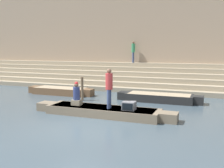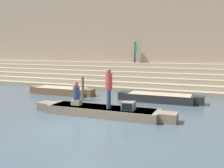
# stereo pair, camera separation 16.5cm
# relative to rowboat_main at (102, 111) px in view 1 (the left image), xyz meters

# --- Properties ---
(ground_plane) EXTENTS (120.00, 120.00, 0.00)m
(ground_plane) POSITION_rel_rowboat_main_xyz_m (0.04, -1.98, -0.21)
(ground_plane) COLOR #3D4C56
(ghat_steps) EXTENTS (36.00, 3.58, 1.93)m
(ghat_steps) POSITION_rel_rowboat_main_xyz_m (0.04, 8.64, 0.49)
(ghat_steps) COLOR gray
(ghat_steps) RESTS_ON ground
(back_wall) EXTENTS (34.20, 1.28, 8.63)m
(back_wall) POSITION_rel_rowboat_main_xyz_m (0.04, 10.53, 4.08)
(back_wall) COLOR tan
(back_wall) RESTS_ON ground
(rowboat_main) EXTENTS (6.67, 1.40, 0.39)m
(rowboat_main) POSITION_rel_rowboat_main_xyz_m (0.00, 0.00, 0.00)
(rowboat_main) COLOR #756651
(rowboat_main) RESTS_ON ground
(person_standing) EXTENTS (0.31, 0.31, 1.75)m
(person_standing) POSITION_rel_rowboat_main_xyz_m (0.39, -0.15, 1.20)
(person_standing) COLOR #3D4C75
(person_standing) RESTS_ON rowboat_main
(person_rowing) EXTENTS (0.44, 0.34, 1.10)m
(person_rowing) POSITION_rel_rowboat_main_xyz_m (-1.29, -0.04, 0.63)
(person_rowing) COLOR gray
(person_rowing) RESTS_ON rowboat_main
(tv_set) EXTENTS (0.54, 0.48, 0.36)m
(tv_set) POSITION_rel_rowboat_main_xyz_m (1.29, -0.11, 0.36)
(tv_set) COLOR slate
(tv_set) RESTS_ON rowboat_main
(moored_boat_shore) EXTENTS (4.67, 1.32, 0.45)m
(moored_boat_shore) POSITION_rel_rowboat_main_xyz_m (-4.86, 4.24, 0.03)
(moored_boat_shore) COLOR brown
(moored_boat_shore) RESTS_ON ground
(moored_boat_distant) EXTENTS (4.85, 1.32, 0.45)m
(moored_boat_distant) POSITION_rel_rowboat_main_xyz_m (1.76, 4.12, 0.03)
(moored_boat_distant) COLOR black
(moored_boat_distant) RESTS_ON ground
(mooring_post) EXTENTS (0.16, 0.16, 1.38)m
(mooring_post) POSITION_rel_rowboat_main_xyz_m (-2.51, 2.86, 0.48)
(mooring_post) COLOR brown
(mooring_post) RESTS_ON ground
(person_on_steps) EXTENTS (0.28, 0.28, 1.70)m
(person_on_steps) POSITION_rel_rowboat_main_xyz_m (-1.43, 9.64, 2.71)
(person_on_steps) COLOR #3D4C75
(person_on_steps) RESTS_ON ghat_steps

